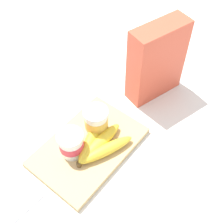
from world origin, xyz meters
name	(u,v)px	position (x,y,z in m)	size (l,w,h in m)	color
ground_plane	(89,148)	(0.00, 0.00, 0.00)	(2.40, 2.40, 0.00)	silver
cutting_board	(89,147)	(0.00, 0.00, 0.01)	(0.34, 0.22, 0.02)	tan
cereal_box	(156,61)	(0.33, -0.01, 0.14)	(0.20, 0.07, 0.27)	#D85138
yogurt_cup_front	(71,144)	(-0.05, 0.02, 0.06)	(0.08, 0.08, 0.08)	white
yogurt_cup_back	(96,121)	(0.06, 0.02, 0.07)	(0.08, 0.08, 0.09)	white
banana_bunch	(98,143)	(0.02, -0.03, 0.04)	(0.19, 0.16, 0.04)	yellow
spoon	(17,220)	(-0.29, 0.00, 0.01)	(0.13, 0.03, 0.01)	silver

